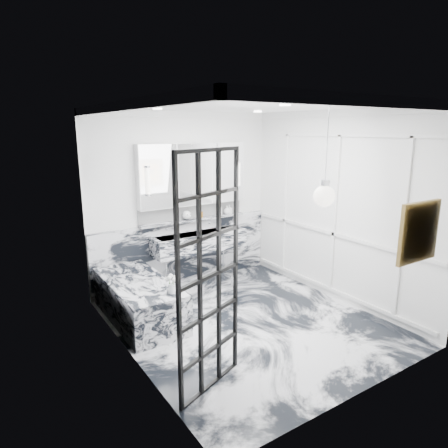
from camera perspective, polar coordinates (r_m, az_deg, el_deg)
floor at (r=5.53m, az=3.43°, el=-13.80°), size 3.60×3.60×0.00m
ceiling at (r=4.93m, az=3.89°, el=16.53°), size 3.60×3.60×0.00m
wall_back at (r=6.55m, az=-5.83°, el=3.41°), size 3.60×0.00×3.60m
wall_front at (r=3.82m, az=20.08°, el=-4.61°), size 3.60×0.00×3.60m
wall_left at (r=4.31m, az=-13.65°, el=-2.14°), size 0.00×3.60×3.60m
wall_right at (r=6.13m, az=15.73°, el=2.28°), size 0.00×3.60×3.60m
marble_clad_back at (r=6.74m, az=-5.56°, el=-3.97°), size 3.18×0.05×1.05m
marble_clad_left at (r=4.33m, az=-13.42°, el=-2.88°), size 0.02×3.56×2.68m
panel_molding at (r=6.13m, az=15.55°, el=1.35°), size 0.03×3.40×2.30m
soap_bottle_a at (r=6.83m, az=-0.60°, el=2.11°), size 0.08×0.08×0.20m
soap_bottle_b at (r=6.94m, az=0.76°, el=2.10°), size 0.09×0.09×0.16m
soap_bottle_c at (r=6.92m, az=0.41°, el=2.02°), size 0.15×0.15×0.15m
face_pot at (r=6.52m, az=-5.34°, el=1.27°), size 0.14×0.14×0.14m
amber_bottle at (r=6.66m, az=-3.17°, el=1.35°), size 0.04×0.04×0.10m
flower_vase at (r=5.02m, az=-7.50°, el=-9.16°), size 0.08×0.08×0.12m
crittall_door at (r=3.80m, az=-2.07°, el=-7.45°), size 0.83×0.36×2.35m
artwork at (r=4.47m, az=26.09°, el=-1.03°), size 0.52×0.05×0.52m
pendant_light at (r=4.23m, az=14.12°, el=3.87°), size 0.22×0.22×0.22m
trough_sink at (r=6.56m, az=-3.54°, el=-2.54°), size 1.60×0.45×0.30m
ledge at (r=6.62m, az=-4.29°, el=0.63°), size 1.90×0.14×0.04m
subway_tile at (r=6.64m, az=-4.57°, el=1.86°), size 1.90×0.03×0.23m
mirror_cabinet at (r=6.50m, az=-4.43°, el=7.10°), size 1.90×0.16×1.00m
sconce_left at (r=6.06m, az=-10.82°, el=6.07°), size 0.07×0.07×0.40m
sconce_right at (r=6.85m, az=2.02°, el=7.12°), size 0.07×0.07×0.40m
bathtub at (r=5.62m, az=-12.04°, el=-10.55°), size 0.75×1.65×0.55m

